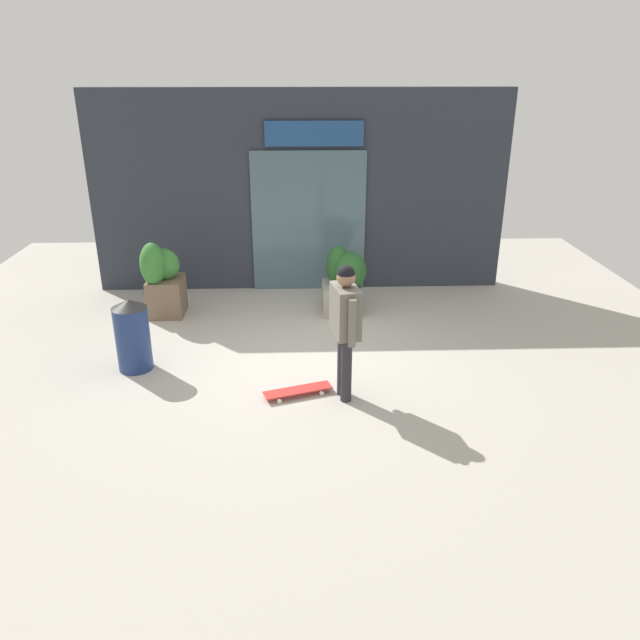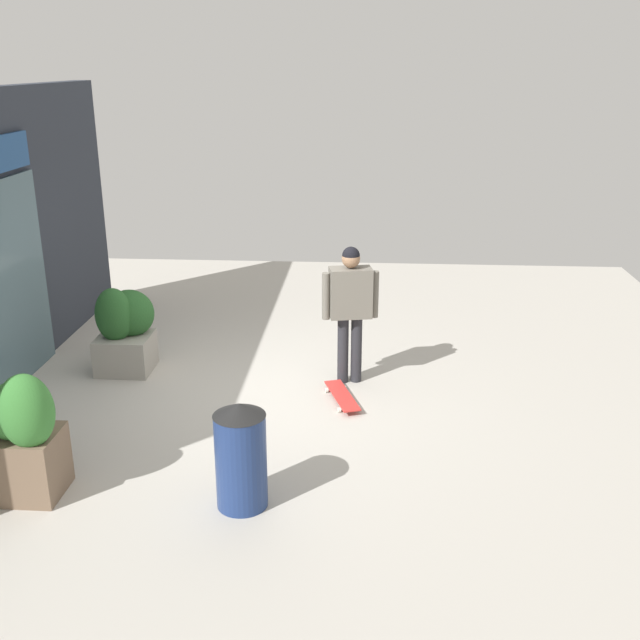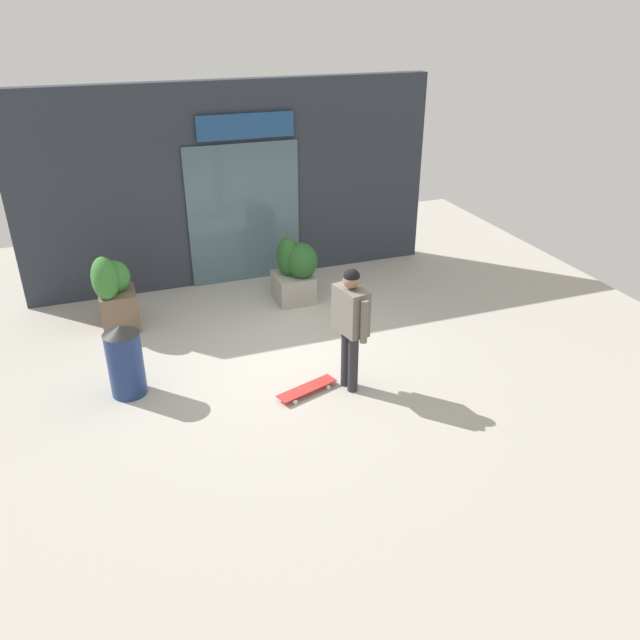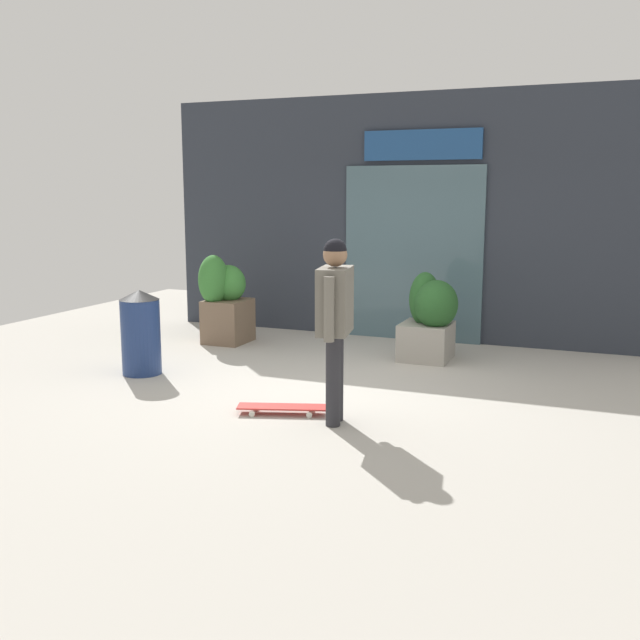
# 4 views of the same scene
# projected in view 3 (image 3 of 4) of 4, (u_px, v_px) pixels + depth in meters

# --- Properties ---
(ground_plane) EXTENTS (12.00, 12.00, 0.00)m
(ground_plane) POSITION_uv_depth(u_px,v_px,m) (287.00, 353.00, 8.87)
(ground_plane) COLOR #B2ADA3
(building_facade) EXTENTS (7.02, 0.31, 3.35)m
(building_facade) POSITION_uv_depth(u_px,v_px,m) (233.00, 186.00, 10.57)
(building_facade) COLOR #2D333D
(building_facade) RESTS_ON ground_plane
(skateboarder) EXTENTS (0.35, 0.65, 1.65)m
(skateboarder) POSITION_uv_depth(u_px,v_px,m) (351.00, 317.00, 7.64)
(skateboarder) COLOR #28282D
(skateboarder) RESTS_ON ground_plane
(skateboard) EXTENTS (0.85, 0.45, 0.08)m
(skateboard) POSITION_uv_depth(u_px,v_px,m) (307.00, 389.00, 7.96)
(skateboard) COLOR red
(skateboard) RESTS_ON ground_plane
(planter_box_left) EXTENTS (0.59, 0.68, 1.20)m
(planter_box_left) POSITION_uv_depth(u_px,v_px,m) (114.00, 293.00, 9.29)
(planter_box_left) COLOR brown
(planter_box_left) RESTS_ON ground_plane
(planter_box_right) EXTENTS (0.68, 0.67, 1.07)m
(planter_box_right) POSITION_uv_depth(u_px,v_px,m) (295.00, 270.00, 10.22)
(planter_box_right) COLOR gray
(planter_box_right) RESTS_ON ground_plane
(trash_bin) EXTENTS (0.45, 0.45, 0.96)m
(trash_bin) POSITION_uv_depth(u_px,v_px,m) (125.00, 360.00, 7.77)
(trash_bin) COLOR navy
(trash_bin) RESTS_ON ground_plane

